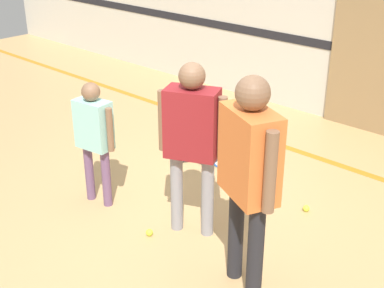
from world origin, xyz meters
TOP-DOWN VIEW (x-y plane):
  - ground_plane at (0.00, 0.00)m, footprint 16.00×16.00m
  - wall_back at (0.00, 3.32)m, footprint 16.00×0.07m
  - floor_stripe at (0.00, 2.08)m, footprint 14.40×0.10m
  - person_instructor at (0.21, -0.07)m, footprint 0.57×0.41m
  - person_student_left at (-0.85, -0.32)m, footprint 0.48×0.24m
  - person_student_right at (1.04, -0.38)m, footprint 0.61×0.45m
  - racket_spare_on_floor at (-0.43, 1.24)m, footprint 0.36×0.56m
  - racket_second_spare at (-0.67, 1.11)m, footprint 0.41×0.48m
  - tennis_ball_near_instructor at (-0.02, -0.40)m, footprint 0.07×0.07m
  - tennis_ball_by_spare_racket at (-0.71, 1.42)m, footprint 0.07×0.07m
  - tennis_ball_stray_left at (0.81, 0.94)m, footprint 0.07×0.07m

SIDE VIEW (x-z plane):
  - ground_plane at x=0.00m, z-range 0.00..0.00m
  - floor_stripe at x=0.00m, z-range 0.00..0.01m
  - racket_spare_on_floor at x=-0.43m, z-range -0.01..0.03m
  - racket_second_spare at x=-0.67m, z-range -0.01..0.03m
  - tennis_ball_near_instructor at x=-0.02m, z-range 0.00..0.07m
  - tennis_ball_by_spare_racket at x=-0.71m, z-range 0.00..0.07m
  - tennis_ball_stray_left at x=0.81m, z-range 0.00..0.07m
  - person_student_left at x=-0.85m, z-range 0.15..1.42m
  - person_instructor at x=0.21m, z-range 0.19..1.80m
  - person_student_right at x=1.04m, z-range 0.21..1.96m
  - wall_back at x=0.00m, z-range 0.00..3.20m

